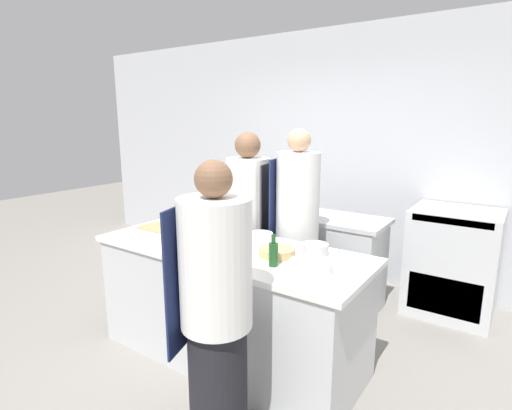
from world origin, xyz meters
TOP-DOWN VIEW (x-y plane):
  - ground_plane at (0.00, 0.00)m, footprint 16.00×16.00m
  - wall_back at (0.00, 2.13)m, footprint 8.00×0.06m
  - prep_counter at (0.00, 0.00)m, footprint 2.09×0.80m
  - pass_counter at (-0.09, 1.27)m, footprint 1.73×0.57m
  - oven_range at (1.26, 1.76)m, footprint 0.75×0.65m
  - chef_at_prep_near at (0.48, -0.72)m, footprint 0.43×0.42m
  - chef_at_stove at (-0.30, 0.66)m, footprint 0.43×0.42m
  - chef_at_pass_far at (0.18, 0.70)m, footprint 0.41×0.39m
  - bottle_olive_oil at (0.13, -0.09)m, footprint 0.06×0.06m
  - bottle_vinegar at (0.48, -0.15)m, footprint 0.06×0.06m
  - bottle_wine at (-0.39, 0.05)m, footprint 0.06×0.06m
  - bottle_cooking_oil at (-0.09, -0.12)m, footprint 0.07×0.07m
  - bottle_sauce at (-0.45, 0.21)m, footprint 0.08×0.08m
  - bowl_mixing_large at (0.60, 0.20)m, footprint 0.18×0.18m
  - bowl_prep_small at (0.72, -0.11)m, footprint 0.26×0.26m
  - bowl_ceramic_blue at (0.40, 0.03)m, footprint 0.25×0.25m
  - bowl_wooden_salad at (0.10, 0.27)m, footprint 0.19×0.19m
  - cutting_board at (-0.76, 0.06)m, footprint 0.43×0.25m
  - stockpot at (-0.76, 1.33)m, footprint 0.30×0.30m

SIDE VIEW (x-z plane):
  - ground_plane at x=0.00m, z-range 0.00..0.00m
  - pass_counter at x=-0.09m, z-range 0.00..0.90m
  - prep_counter at x=0.00m, z-range 0.00..0.90m
  - oven_range at x=1.26m, z-range 0.00..1.00m
  - chef_at_prep_near at x=0.48m, z-range -0.01..1.62m
  - chef_at_stove at x=-0.30m, z-range 0.00..1.70m
  - chef_at_pass_far at x=0.18m, z-range 0.00..1.74m
  - cutting_board at x=-0.76m, z-range 0.90..0.91m
  - bowl_wooden_salad at x=0.10m, z-range 0.90..0.95m
  - bowl_ceramic_blue at x=0.40m, z-range 0.90..0.95m
  - bowl_prep_small at x=0.72m, z-range 0.90..0.96m
  - bowl_mixing_large at x=0.60m, z-range 0.90..0.97m
  - bottle_sauce at x=-0.45m, z-range 0.88..1.06m
  - stockpot at x=-0.76m, z-range 0.90..1.06m
  - bottle_vinegar at x=0.48m, z-range 0.87..1.08m
  - bottle_cooking_oil at x=-0.09m, z-range 0.87..1.14m
  - bottle_wine at x=-0.39m, z-range 0.87..1.14m
  - bottle_olive_oil at x=0.13m, z-range 0.86..1.17m
  - wall_back at x=0.00m, z-range 0.00..2.80m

